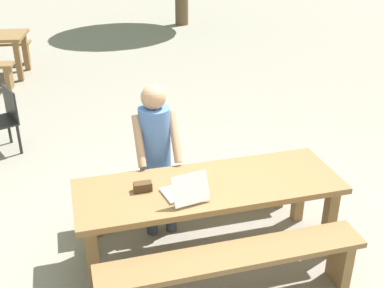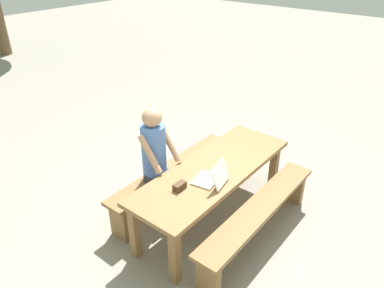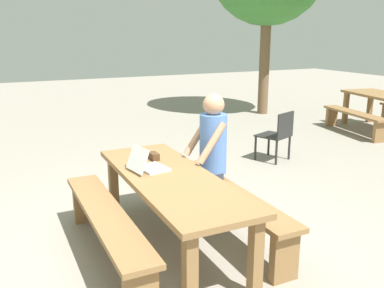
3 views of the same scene
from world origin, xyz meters
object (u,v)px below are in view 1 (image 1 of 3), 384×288
object	(u,v)px
picnic_table_front	(209,194)
small_pouch	(143,187)
person_seated	(156,148)
laptop	(185,191)
plastic_chair	(2,119)

from	to	relation	value
picnic_table_front	small_pouch	size ratio (longest dim) A/B	15.16
person_seated	picnic_table_front	bearing A→B (deg)	-60.81
laptop	small_pouch	distance (m)	0.35
picnic_table_front	person_seated	xyz separation A→B (m)	(-0.32, 0.57, 0.19)
laptop	person_seated	size ratio (longest dim) A/B	0.27
laptop	plastic_chair	bearing A→B (deg)	-69.77
picnic_table_front	laptop	size ratio (longest dim) A/B	5.83
small_pouch	person_seated	distance (m)	0.57
person_seated	plastic_chair	size ratio (longest dim) A/B	1.75
picnic_table_front	plastic_chair	distance (m)	3.14
small_pouch	person_seated	world-z (taller)	person_seated
picnic_table_front	small_pouch	distance (m)	0.55
picnic_table_front	plastic_chair	bearing A→B (deg)	125.45
picnic_table_front	person_seated	distance (m)	0.68
laptop	plastic_chair	distance (m)	3.15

